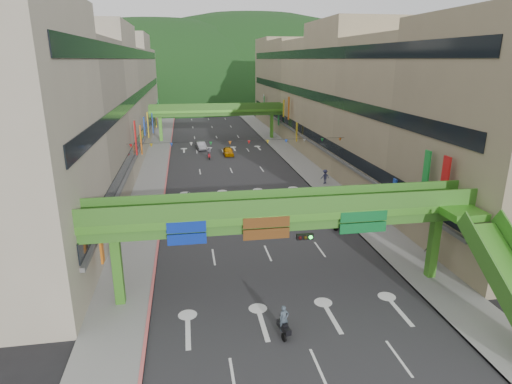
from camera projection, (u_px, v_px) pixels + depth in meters
The scene contains 23 objects.
ground at pixel (308, 344), 24.23m from camera, with size 320.00×320.00×0.00m, color black.
road_slab at pixel (225, 156), 71.32m from camera, with size 18.00×140.00×0.02m, color #28282B.
sidewalk_left at pixel (157, 158), 69.58m from camera, with size 4.00×140.00×0.15m, color gray.
sidewalk_right at pixel (289, 153), 73.02m from camera, with size 4.00×140.00×0.15m, color gray.
curb_left at pixel (169, 157), 69.88m from camera, with size 0.20×140.00×0.18m, color #CC5959.
curb_right at pixel (278, 153), 72.72m from camera, with size 0.20×140.00×0.18m, color gray.
building_row_left at pixel (100, 100), 65.55m from camera, with size 12.80×95.00×19.00m.
building_row_right at pixel (336, 96), 71.46m from camera, with size 12.80×95.00×19.00m.
overpass_near at pixel (302, 223), 27.90m from camera, with size 28.00×12.27×7.10m.
overpass_far at pixel (217, 113), 83.84m from camera, with size 28.00×2.20×7.10m.
hill_left at pixel (162, 99), 172.58m from camera, with size 168.00×140.00×112.00m, color #1C4419.
hill_right at pixel (252, 94), 197.67m from camera, with size 208.00×176.00×128.00m, color #1C4419.
bunting_string at pixel (239, 143), 50.71m from camera, with size 26.00×0.36×0.47m.
scooter_rider_near at pixel (284, 322), 24.73m from camera, with size 0.72×1.58×1.92m.
scooter_rider_mid at pixel (266, 213), 41.74m from camera, with size 0.93×1.60×2.10m.
scooter_rider_left at pixel (189, 202), 44.75m from camera, with size 1.16×1.59×2.21m.
scooter_rider_far at pixel (209, 153), 68.74m from camera, with size 0.75×1.60×1.88m.
parked_scooter_row at pixel (327, 210), 44.30m from camera, with size 1.60×9.35×1.08m.
car_silver at pixel (201, 146), 76.04m from camera, with size 1.47×4.22×1.39m, color #94959B.
car_yellow at pixel (228, 151), 71.36m from camera, with size 1.60×3.98×1.35m, color #D18403.
pedestrian_red at pixel (364, 203), 45.53m from camera, with size 0.73×0.57×1.50m, color #981103.
pedestrian_dark at pixel (431, 254), 33.42m from camera, with size 0.98×0.41×1.68m, color black.
pedestrian_blue at pixel (325, 178), 54.74m from camera, with size 0.85×0.55×1.83m, color #2B2D4E.
Camera 1 is at (-6.27, -19.81, 15.45)m, focal length 30.00 mm.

